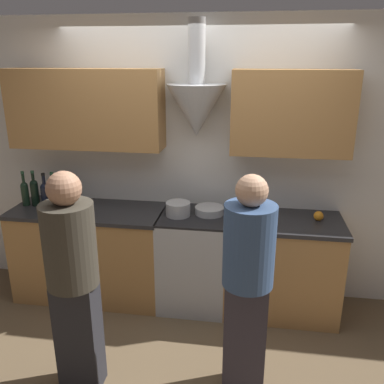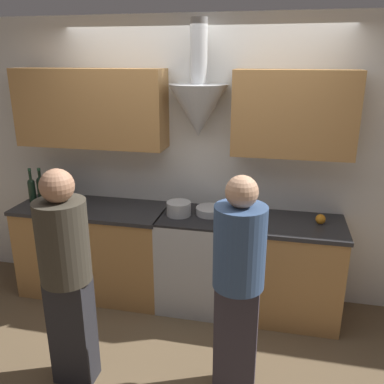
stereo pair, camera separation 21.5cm
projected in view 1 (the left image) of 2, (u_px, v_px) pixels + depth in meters
ground_plane at (188, 320)px, 3.64m from camera, size 12.00×12.00×0.00m
wall_back at (191, 145)px, 3.73m from camera, size 8.40×0.52×2.60m
counter_left at (91, 252)px, 3.93m from camera, size 1.42×0.62×0.90m
counter_right at (281, 266)px, 3.67m from camera, size 1.02×0.62×0.90m
stove_range at (194, 259)px, 3.79m from camera, size 0.61×0.60×0.90m
wine_bottle_0 at (25, 192)px, 3.85m from camera, size 0.07×0.07×0.33m
wine_bottle_1 at (35, 191)px, 3.84m from camera, size 0.07×0.07×0.34m
wine_bottle_2 at (45, 193)px, 3.83m from camera, size 0.08×0.08×0.32m
wine_bottle_3 at (54, 193)px, 3.80m from camera, size 0.08×0.08×0.34m
wine_bottle_4 at (65, 194)px, 3.80m from camera, size 0.08×0.08×0.31m
stock_pot at (178, 209)px, 3.62m from camera, size 0.22×0.22×0.12m
mixing_bowl at (209, 210)px, 3.66m from camera, size 0.26×0.26×0.07m
orange_fruit at (319, 216)px, 3.51m from camera, size 0.08×0.08×0.08m
chefs_knife at (247, 223)px, 3.46m from camera, size 0.25×0.05×0.01m
person_foreground_left at (73, 276)px, 2.67m from camera, size 0.34×0.34×1.59m
person_foreground_right at (248, 279)px, 2.65m from camera, size 0.33×0.33×1.58m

